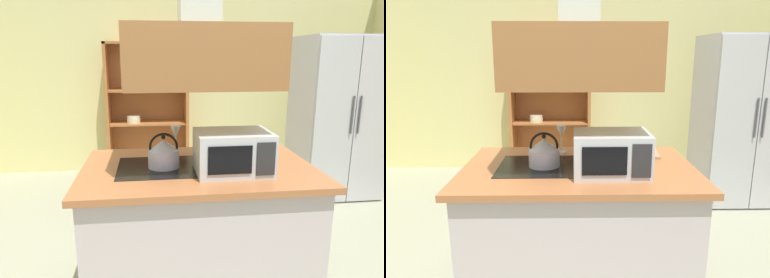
{
  "view_description": "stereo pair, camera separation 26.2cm",
  "coord_description": "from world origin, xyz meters",
  "views": [
    {
      "loc": [
        -0.32,
        -2.01,
        1.61
      ],
      "look_at": [
        -0.01,
        0.53,
        1.0
      ],
      "focal_mm": 32.6,
      "sensor_mm": 36.0,
      "label": 1
    },
    {
      "loc": [
        -0.05,
        -2.02,
        1.61
      ],
      "look_at": [
        -0.01,
        0.53,
        1.0
      ],
      "focal_mm": 32.6,
      "sensor_mm": 36.0,
      "label": 2
    }
  ],
  "objects": [
    {
      "name": "wine_glass_on_counter",
      "position": [
        -0.13,
        0.51,
        1.05
      ],
      "size": [
        0.08,
        0.08,
        0.21
      ],
      "color": "silver",
      "rests_on": "kitchen_island"
    },
    {
      "name": "kettle",
      "position": [
        -0.24,
        0.18,
        1.0
      ],
      "size": [
        0.2,
        0.2,
        0.23
      ],
      "color": "#BAB0C8",
      "rests_on": "kitchen_island"
    },
    {
      "name": "wall_back",
      "position": [
        0.0,
        3.0,
        1.35
      ],
      "size": [
        6.0,
        0.12,
        2.7
      ],
      "primitive_type": "cube",
      "color": "beige",
      "rests_on": "ground"
    },
    {
      "name": "cutting_board",
      "position": [
        0.41,
        0.45,
        0.91
      ],
      "size": [
        0.36,
        0.27,
        0.02
      ],
      "primitive_type": "cube",
      "rotation": [
        0.0,
        0.0,
        -0.08
      ],
      "color": "tan",
      "rests_on": "kitchen_island"
    },
    {
      "name": "range_hood",
      "position": [
        -0.01,
        0.18,
        1.72
      ],
      "size": [
        0.9,
        0.7,
        1.28
      ],
      "color": "brown"
    },
    {
      "name": "microwave",
      "position": [
        0.19,
        0.03,
        1.03
      ],
      "size": [
        0.46,
        0.35,
        0.26
      ],
      "color": "#B7BABF",
      "rests_on": "kitchen_island"
    },
    {
      "name": "dish_cabinet",
      "position": [
        -0.35,
        2.78,
        0.79
      ],
      "size": [
        1.09,
        0.4,
        1.79
      ],
      "color": "#A56131",
      "rests_on": "ground"
    },
    {
      "name": "refrigerator",
      "position": [
        1.83,
        1.76,
        0.91
      ],
      "size": [
        0.9,
        0.77,
        1.83
      ],
      "color": "#B8B7C9",
      "rests_on": "ground"
    },
    {
      "name": "kitchen_island",
      "position": [
        -0.01,
        0.18,
        0.45
      ],
      "size": [
        1.52,
        0.99,
        0.9
      ],
      "color": "#BAACAE",
      "rests_on": "ground"
    }
  ]
}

